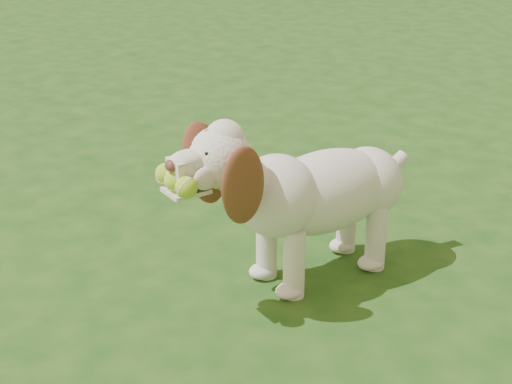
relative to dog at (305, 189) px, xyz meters
The scene contains 2 objects.
ground 0.86m from the dog, 45.52° to the right, with size 80.00×80.00×0.00m, color #174012.
dog is the anchor object (origin of this frame).
Camera 1 is at (1.19, -2.01, 1.73)m, focal length 55.00 mm.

